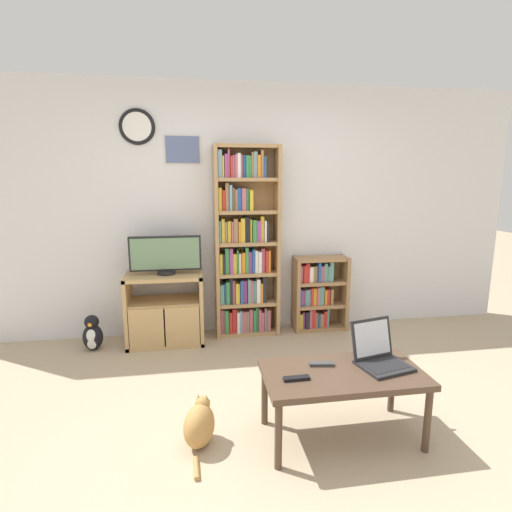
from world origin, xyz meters
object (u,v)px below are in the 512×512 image
(laptop, at_px, (379,354))
(remote_near_laptop, at_px, (296,378))
(coffee_table, at_px, (343,379))
(penguin_figurine, at_px, (92,334))
(bookshelf_tall, at_px, (244,247))
(bookshelf_short, at_px, (317,294))
(tv_stand, at_px, (165,309))
(television, at_px, (166,255))
(remote_far_from_laptop, at_px, (322,364))
(cat, at_px, (200,424))

(laptop, distance_m, remote_near_laptop, 0.60)
(coffee_table, xyz_separation_m, penguin_figurine, (-1.90, 1.65, -0.25))
(bookshelf_tall, xyz_separation_m, bookshelf_short, (0.80, 0.00, -0.54))
(tv_stand, distance_m, television, 0.55)
(laptop, bearing_deg, remote_far_from_laptop, 161.67)
(bookshelf_tall, height_order, remote_far_from_laptop, bookshelf_tall)
(bookshelf_short, relative_size, coffee_table, 0.81)
(bookshelf_short, height_order, remote_near_laptop, bookshelf_short)
(tv_stand, xyz_separation_m, penguin_figurine, (-0.69, -0.07, -0.20))
(bookshelf_tall, bearing_deg, penguin_figurine, -172.44)
(coffee_table, bearing_deg, remote_far_from_laptop, 138.83)
(coffee_table, distance_m, cat, 0.94)
(bookshelf_short, bearing_deg, laptop, -94.90)
(cat, bearing_deg, television, 119.88)
(bookshelf_short, bearing_deg, cat, -126.52)
(bookshelf_tall, bearing_deg, remote_near_laptop, -88.14)
(bookshelf_short, bearing_deg, television, -175.61)
(tv_stand, bearing_deg, remote_far_from_laptop, -56.04)
(bookshelf_tall, xyz_separation_m, remote_far_from_laptop, (0.27, -1.75, -0.48))
(television, height_order, bookshelf_short, television)
(remote_near_laptop, distance_m, cat, 0.68)
(tv_stand, distance_m, remote_far_from_laptop, 1.96)
(television, bearing_deg, laptop, -49.10)
(tv_stand, bearing_deg, laptop, -48.47)
(remote_near_laptop, xyz_separation_m, penguin_figurine, (-1.58, 1.71, -0.31))
(laptop, bearing_deg, penguin_figurine, 130.56)
(bookshelf_short, relative_size, penguin_figurine, 2.31)
(remote_near_laptop, relative_size, remote_far_from_laptop, 0.98)
(bookshelf_tall, height_order, coffee_table, bookshelf_tall)
(remote_near_laptop, bearing_deg, cat, -103.80)
(bookshelf_short, relative_size, cat, 1.74)
(coffee_table, relative_size, remote_near_laptop, 6.25)
(cat, bearing_deg, laptop, 20.17)
(laptop, xyz_separation_m, cat, (-1.17, 0.01, -0.39))
(coffee_table, xyz_separation_m, cat, (-0.90, 0.07, -0.27))
(remote_far_from_laptop, relative_size, cat, 0.35)
(penguin_figurine, bearing_deg, remote_near_laptop, -47.20)
(television, bearing_deg, cat, -80.56)
(tv_stand, distance_m, penguin_figurine, 0.73)
(remote_far_from_laptop, xyz_separation_m, penguin_figurine, (-1.79, 1.55, -0.31))
(bookshelf_short, bearing_deg, remote_near_laptop, -111.10)
(tv_stand, relative_size, television, 1.09)
(laptop, xyz_separation_m, penguin_figurine, (-2.16, 1.59, -0.36))
(coffee_table, bearing_deg, bookshelf_short, 77.27)
(bookshelf_short, height_order, laptop, bookshelf_short)
(bookshelf_tall, xyz_separation_m, cat, (-0.52, -1.78, -0.81))
(television, height_order, laptop, television)
(bookshelf_tall, distance_m, cat, 2.02)
(bookshelf_short, xyz_separation_m, penguin_figurine, (-2.32, -0.20, -0.24))
(tv_stand, distance_m, cat, 1.69)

